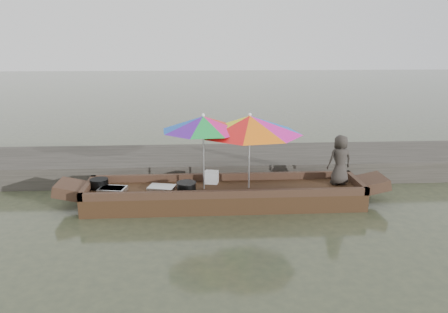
{
  "coord_description": "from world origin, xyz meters",
  "views": [
    {
      "loc": [
        -0.53,
        -8.43,
        3.3
      ],
      "look_at": [
        0.0,
        0.1,
        1.0
      ],
      "focal_mm": 35.0,
      "sensor_mm": 36.0,
      "label": 1
    }
  ],
  "objects": [
    {
      "name": "tray_crayfish",
      "position": [
        -2.24,
        -0.08,
        0.39
      ],
      "size": [
        0.58,
        0.45,
        0.09
      ],
      "primitive_type": "cube",
      "rotation": [
        0.0,
        0.0,
        -0.18
      ],
      "color": "silver",
      "rests_on": "boat_hull"
    },
    {
      "name": "boat_hull",
      "position": [
        0.0,
        0.0,
        0.17
      ],
      "size": [
        5.61,
        1.2,
        0.35
      ],
      "primitive_type": "cube",
      "color": "#311C0F",
      "rests_on": "water"
    },
    {
      "name": "vendor",
      "position": [
        2.42,
        0.14,
        0.88
      ],
      "size": [
        0.58,
        0.44,
        1.06
      ],
      "primitive_type": "imported",
      "rotation": [
        0.0,
        0.0,
        3.34
      ],
      "color": "#2E2925",
      "rests_on": "boat_hull"
    },
    {
      "name": "tray_scallop",
      "position": [
        -1.28,
        0.04,
        0.38
      ],
      "size": [
        0.6,
        0.48,
        0.06
      ],
      "primitive_type": "cube",
      "rotation": [
        0.0,
        0.0,
        -0.25
      ],
      "color": "silver",
      "rests_on": "boat_hull"
    },
    {
      "name": "supply_bag",
      "position": [
        -0.25,
        0.37,
        0.48
      ],
      "size": [
        0.32,
        0.28,
        0.26
      ],
      "primitive_type": "cube",
      "rotation": [
        0.0,
        0.0,
        -0.22
      ],
      "color": "silver",
      "rests_on": "boat_hull"
    },
    {
      "name": "dock",
      "position": [
        0.0,
        2.2,
        0.25
      ],
      "size": [
        22.0,
        2.2,
        0.5
      ],
      "primitive_type": "cube",
      "color": "#2D2B26",
      "rests_on": "ground"
    },
    {
      "name": "water",
      "position": [
        0.0,
        0.0,
        0.0
      ],
      "size": [
        80.0,
        80.0,
        0.0
      ],
      "primitive_type": "plane",
      "color": "#333928",
      "rests_on": "ground"
    },
    {
      "name": "cooking_pot",
      "position": [
        -2.56,
        0.18,
        0.45
      ],
      "size": [
        0.37,
        0.37,
        0.19
      ],
      "primitive_type": "cylinder",
      "color": "black",
      "rests_on": "boat_hull"
    },
    {
      "name": "charcoal_grill",
      "position": [
        -0.77,
        -0.13,
        0.44
      ],
      "size": [
        0.37,
        0.37,
        0.17
      ],
      "primitive_type": "cylinder",
      "color": "black",
      "rests_on": "boat_hull"
    },
    {
      "name": "umbrella_stern",
      "position": [
        0.5,
        0.0,
        1.12
      ],
      "size": [
        2.54,
        2.54,
        1.55
      ],
      "primitive_type": null,
      "rotation": [
        0.0,
        0.0,
        -0.23
      ],
      "color": "blue",
      "rests_on": "boat_hull"
    },
    {
      "name": "umbrella_bow",
      "position": [
        -0.42,
        0.0,
        1.12
      ],
      "size": [
        2.09,
        2.09,
        1.55
      ],
      "primitive_type": null,
      "rotation": [
        0.0,
        0.0,
        -0.3
      ],
      "color": "red",
      "rests_on": "boat_hull"
    }
  ]
}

